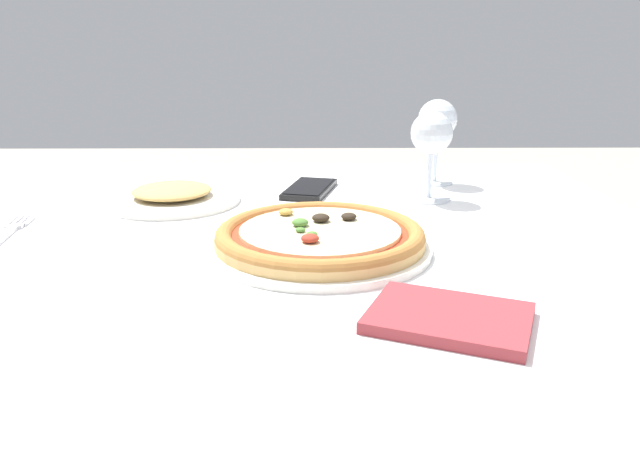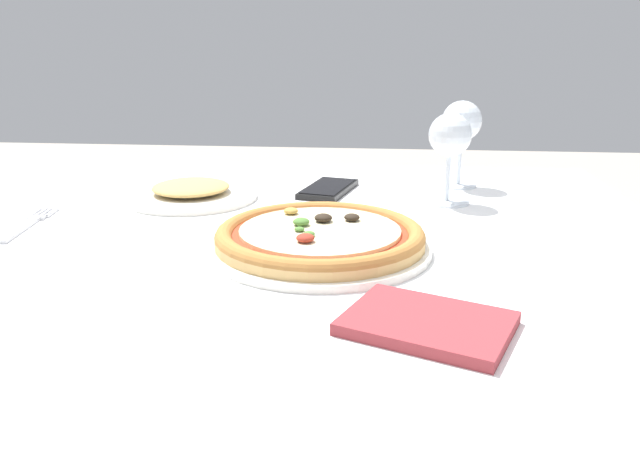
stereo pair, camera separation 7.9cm
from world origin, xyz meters
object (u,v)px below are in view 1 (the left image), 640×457
object	(u,v)px
fork	(8,232)
cell_phone	(310,189)
pizza_plate	(320,238)
side_plate	(172,196)
dining_table	(227,306)
wine_glass_far_right	(437,123)
wine_glass_far_left	(431,138)

from	to	relation	value
fork	cell_phone	size ratio (longest dim) A/B	1.08
pizza_plate	fork	bearing A→B (deg)	170.27
pizza_plate	cell_phone	world-z (taller)	pizza_plate
cell_phone	side_plate	xyz separation A→B (m)	(-0.23, -0.07, 0.01)
dining_table	side_plate	xyz separation A→B (m)	(-0.12, 0.22, 0.10)
dining_table	side_plate	world-z (taller)	side_plate
side_plate	cell_phone	bearing A→B (deg)	17.28
dining_table	wine_glass_far_right	size ratio (longest dim) A/B	7.97
pizza_plate	wine_glass_far_right	bearing A→B (deg)	60.33
side_plate	dining_table	bearing A→B (deg)	-62.74
dining_table	side_plate	distance (m)	0.27
fork	wine_glass_far_right	xyz separation A→B (m)	(0.65, 0.31, 0.11)
wine_glass_far_left	fork	bearing A→B (deg)	-163.37
fork	pizza_plate	bearing A→B (deg)	-9.73
fork	wine_glass_far_right	size ratio (longest dim) A/B	1.10
wine_glass_far_right	cell_phone	world-z (taller)	wine_glass_far_right
dining_table	wine_glass_far_left	size ratio (longest dim) A/B	8.38
dining_table	fork	world-z (taller)	fork
dining_table	fork	distance (m)	0.33
wine_glass_far_left	side_plate	xyz separation A→B (m)	(-0.43, -0.02, -0.09)
dining_table	fork	size ratio (longest dim) A/B	7.26
fork	wine_glass_far_right	bearing A→B (deg)	25.24
fork	side_plate	distance (m)	0.26
side_plate	fork	bearing A→B (deg)	-138.61
dining_table	pizza_plate	distance (m)	0.16
dining_table	fork	xyz separation A→B (m)	(-0.31, 0.06, 0.09)
wine_glass_far_right	cell_phone	bearing A→B (deg)	-163.89
pizza_plate	wine_glass_far_left	distance (m)	0.33
side_plate	wine_glass_far_right	bearing A→B (deg)	16.69
wine_glass_far_right	dining_table	bearing A→B (deg)	-133.43
dining_table	pizza_plate	size ratio (longest dim) A/B	4.33
wine_glass_far_left	side_plate	bearing A→B (deg)	-177.94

